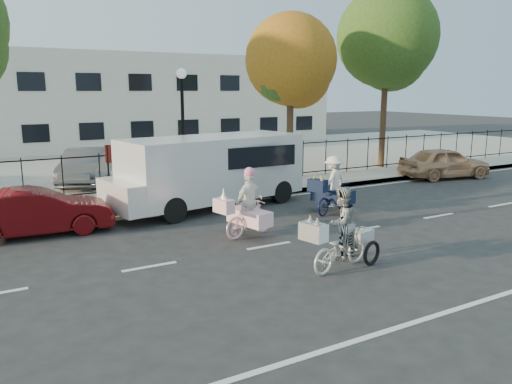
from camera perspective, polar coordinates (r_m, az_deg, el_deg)
ground at (r=12.25m, az=1.50°, el=-6.17°), size 120.00×120.00×0.00m
road_markings at (r=12.25m, az=1.50°, el=-6.15°), size 60.00×9.52×0.01m
curb at (r=16.62m, az=-7.52°, el=-1.26°), size 60.00×0.10×0.15m
sidewalk at (r=17.57m, az=-8.81°, el=-0.60°), size 60.00×2.20×0.15m
parking_lot at (r=25.97m, az=-15.85°, el=3.01°), size 60.00×15.60×0.15m
iron_fence at (r=18.44m, az=-10.11°, el=2.54°), size 58.00×0.06×1.50m
building at (r=35.52m, az=-20.07°, el=9.68°), size 34.00×10.00×6.00m
lamppost at (r=18.03m, az=-8.41°, el=9.46°), size 0.36×0.36×4.33m
street_sign at (r=17.46m, az=-15.46°, el=3.52°), size 0.85×0.06×1.80m
zebra_trike at (r=10.69m, az=9.68°, el=-5.17°), size 2.08×1.12×1.78m
unicorn_bike at (r=12.84m, az=-0.85°, el=-2.22°), size 1.85×1.32×1.82m
bull_bike at (r=15.49m, az=8.74°, el=0.18°), size 1.97×1.40×1.78m
white_van at (r=16.08m, az=-5.27°, el=2.68°), size 6.74×3.15×2.29m
red_sedan at (r=14.19m, az=-23.79°, el=-2.10°), size 3.84×1.53×1.24m
gold_sedan at (r=22.97m, az=20.74°, el=3.15°), size 4.18×2.31×1.35m
lot_car_c at (r=20.54m, az=-18.94°, el=2.81°), size 2.88×4.38×1.36m
tree_mid at (r=20.92m, az=4.24°, el=14.35°), size 3.72×3.71×6.81m
tree_east at (r=24.55m, az=14.90°, el=16.20°), size 4.58×4.58×8.39m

